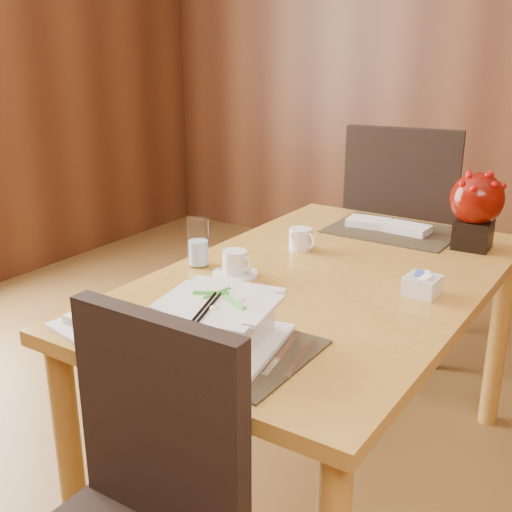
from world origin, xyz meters
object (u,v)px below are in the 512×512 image
Objects in this scene: berry_decor at (476,206)px; bread_plate at (88,325)px; sugar_caddy at (422,285)px; soup_setting at (219,323)px; dining_table at (323,305)px; coffee_cup at (235,265)px; water_glass at (198,243)px; far_chair at (402,229)px; creamer_jug at (301,239)px.

bread_plate is at bearing -118.28° from berry_decor.
sugar_caddy is 0.58× the size of bread_plate.
sugar_caddy is 0.91m from bread_plate.
soup_setting is at bearing 16.58° from bread_plate.
bread_plate is at bearing -116.75° from dining_table.
coffee_cup is (-0.23, 0.40, -0.02)m from soup_setting.
water_glass is at bearing -166.79° from sugar_caddy.
far_chair is at bearing 98.01° from dining_table.
berry_decor is at bearing 59.86° from dining_table.
soup_setting is 2.37× the size of coffee_cup.
berry_decor is (0.48, 0.33, 0.11)m from creamer_jug.
sugar_caddy reaches higher than dining_table.
bread_plate is (-0.32, -0.64, 0.10)m from dining_table.
coffee_cup is at bearing -162.46° from sugar_caddy.
dining_table is 9.78× the size of water_glass.
berry_decor is (0.67, 0.65, 0.07)m from water_glass.
water_glass is 0.59× the size of berry_decor.
creamer_jug is at bearing 59.91° from water_glass.
soup_setting is 0.63m from sugar_caddy.
creamer_jug is 0.60m from berry_decor.
sugar_caddy reaches higher than bread_plate.
creamer_jug is (-0.18, 0.18, 0.13)m from dining_table.
dining_table is 5.74× the size of berry_decor.
coffee_cup is (-0.22, -0.15, 0.13)m from dining_table.
coffee_cup is at bearing -147.02° from dining_table.
creamer_jug is 0.51m from sugar_caddy.
dining_table is at bearing 87.00° from far_chair.
creamer_jug is at bearing 80.45° from bread_plate.
far_chair is at bearing 84.17° from bread_plate.
dining_table is 0.29m from creamer_jug.
soup_setting reaches higher than dining_table.
sugar_caddy is (0.67, 0.16, -0.05)m from water_glass.
coffee_cup is 1.55× the size of sugar_caddy.
coffee_cup is 0.91× the size of water_glass.
dining_table is 14.95× the size of creamer_jug.
soup_setting reaches higher than coffee_cup.
bread_plate is (-0.33, -0.10, -0.05)m from soup_setting.
soup_setting is 1.10m from berry_decor.
dining_table is 10.78× the size of coffee_cup.
creamer_jug is 0.38× the size of berry_decor.
creamer_jug is (-0.19, 0.73, -0.02)m from soup_setting.
far_chair is (0.08, 1.21, -0.18)m from coffee_cup.
sugar_caddy is 0.51m from berry_decor.
bread_plate is (-0.10, -0.50, -0.03)m from coffee_cup.
coffee_cup is at bearing -3.34° from water_glass.
bread_plate is at bearing 73.16° from far_chair.
water_glass is at bearing -159.63° from dining_table.
berry_decor is (0.52, 0.66, 0.11)m from coffee_cup.
dining_table is at bearing -120.14° from berry_decor.
coffee_cup is 0.89× the size of bread_plate.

